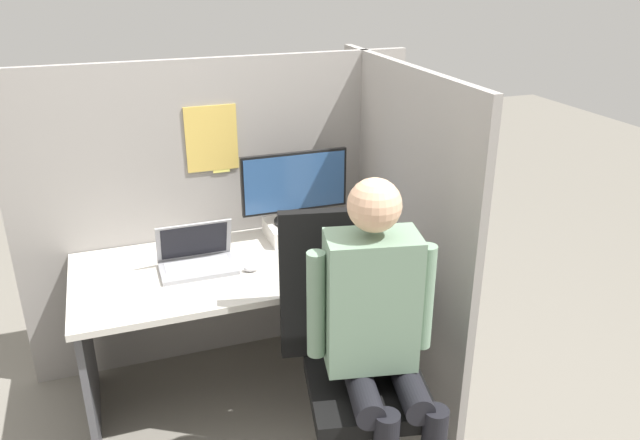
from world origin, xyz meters
name	(u,v)px	position (x,y,z in m)	size (l,w,h in m)	color
ground_plane	(265,434)	(0.00, 0.00, 0.00)	(12.00, 12.00, 0.00)	slate
cubicle_panel_back	(221,214)	(0.00, 0.78, 0.80)	(2.02, 0.05, 1.60)	gray
cubicle_panel_right	(398,229)	(0.78, 0.30, 0.80)	(0.04, 1.40, 1.60)	gray
desk	(241,294)	(0.00, 0.38, 0.54)	(1.52, 0.75, 0.70)	beige
paper_box	(296,230)	(0.34, 0.57, 0.75)	(0.29, 0.24, 0.08)	white
monitor	(295,187)	(0.34, 0.58, 0.98)	(0.54, 0.22, 0.37)	black
laptop	(197,259)	(-0.19, 0.39, 0.75)	(0.34, 0.22, 0.22)	#99999E
mouse	(251,268)	(0.04, 0.28, 0.72)	(0.07, 0.05, 0.04)	silver
stapler	(370,236)	(0.69, 0.41, 0.73)	(0.05, 0.14, 0.04)	black
carrot_toy	(293,270)	(0.21, 0.19, 0.73)	(0.04, 0.13, 0.04)	orange
office_chair	(352,351)	(0.31, -0.28, 0.57)	(0.55, 0.60, 1.13)	black
person	(379,326)	(0.34, -0.44, 0.78)	(0.47, 0.46, 1.34)	black
coffee_mug	(359,215)	(0.71, 0.62, 0.76)	(0.07, 0.07, 0.10)	white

